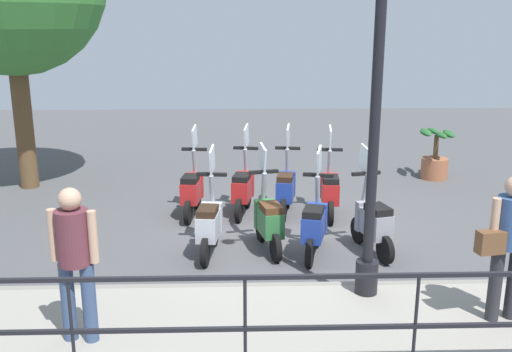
{
  "coord_description": "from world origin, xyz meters",
  "views": [
    {
      "loc": [
        -8.53,
        0.77,
        3.22
      ],
      "look_at": [
        0.2,
        0.5,
        0.9
      ],
      "focal_mm": 40.0,
      "sensor_mm": 36.0,
      "label": 1
    }
  ],
  "objects_px": {
    "pedestrian_with_bag": "(508,238)",
    "scooter_far_2": "(243,188)",
    "pedestrian_distant": "(75,253)",
    "scooter_near_1": "(314,224)",
    "scooter_far_1": "(286,188)",
    "scooter_far_3": "(192,189)",
    "scooter_near_0": "(373,221)",
    "scooter_near_3": "(210,223)",
    "potted_palm": "(435,158)",
    "lamp_post_near": "(375,122)",
    "scooter_far_0": "(330,190)",
    "scooter_near_2": "(268,220)"
  },
  "relations": [
    {
      "from": "scooter_near_3",
      "to": "scooter_far_1",
      "type": "xyz_separation_m",
      "value": [
        1.78,
        -1.24,
        0.0
      ]
    },
    {
      "from": "potted_palm",
      "to": "pedestrian_with_bag",
      "type": "bearing_deg",
      "value": 167.33
    },
    {
      "from": "scooter_near_3",
      "to": "lamp_post_near",
      "type": "bearing_deg",
      "value": -122.71
    },
    {
      "from": "pedestrian_with_bag",
      "to": "scooter_near_1",
      "type": "xyz_separation_m",
      "value": [
        2.15,
        1.73,
        -0.6
      ]
    },
    {
      "from": "pedestrian_distant",
      "to": "scooter_near_3",
      "type": "height_order",
      "value": "pedestrian_distant"
    },
    {
      "from": "scooter_near_2",
      "to": "scooter_far_0",
      "type": "relative_size",
      "value": 1.0
    },
    {
      "from": "scooter_near_0",
      "to": "scooter_near_1",
      "type": "height_order",
      "value": "same"
    },
    {
      "from": "pedestrian_distant",
      "to": "scooter_near_1",
      "type": "xyz_separation_m",
      "value": [
        2.44,
        -2.67,
        -0.6
      ]
    },
    {
      "from": "pedestrian_with_bag",
      "to": "pedestrian_distant",
      "type": "relative_size",
      "value": 1.0
    },
    {
      "from": "scooter_near_2",
      "to": "scooter_near_3",
      "type": "height_order",
      "value": "same"
    },
    {
      "from": "lamp_post_near",
      "to": "scooter_far_1",
      "type": "bearing_deg",
      "value": 11.5
    },
    {
      "from": "lamp_post_near",
      "to": "scooter_far_0",
      "type": "height_order",
      "value": "lamp_post_near"
    },
    {
      "from": "scooter_far_2",
      "to": "scooter_far_3",
      "type": "distance_m",
      "value": 0.88
    },
    {
      "from": "scooter_near_1",
      "to": "scooter_far_1",
      "type": "relative_size",
      "value": 1.0
    },
    {
      "from": "scooter_far_0",
      "to": "scooter_far_1",
      "type": "distance_m",
      "value": 0.76
    },
    {
      "from": "scooter_near_1",
      "to": "scooter_far_0",
      "type": "bearing_deg",
      "value": -0.49
    },
    {
      "from": "potted_palm",
      "to": "scooter_far_0",
      "type": "xyz_separation_m",
      "value": [
        -2.47,
        2.67,
        0.04
      ]
    },
    {
      "from": "lamp_post_near",
      "to": "pedestrian_with_bag",
      "type": "bearing_deg",
      "value": -116.97
    },
    {
      "from": "pedestrian_with_bag",
      "to": "scooter_far_3",
      "type": "relative_size",
      "value": 1.03
    },
    {
      "from": "pedestrian_distant",
      "to": "scooter_far_1",
      "type": "height_order",
      "value": "pedestrian_distant"
    },
    {
      "from": "scooter_far_3",
      "to": "scooter_near_3",
      "type": "bearing_deg",
      "value": -161.04
    },
    {
      "from": "pedestrian_with_bag",
      "to": "potted_palm",
      "type": "bearing_deg",
      "value": -23.28
    },
    {
      "from": "pedestrian_distant",
      "to": "scooter_far_1",
      "type": "relative_size",
      "value": 1.03
    },
    {
      "from": "pedestrian_with_bag",
      "to": "scooter_far_2",
      "type": "xyz_separation_m",
      "value": [
        4.04,
        2.72,
        -0.6
      ]
    },
    {
      "from": "pedestrian_distant",
      "to": "scooter_far_3",
      "type": "height_order",
      "value": "pedestrian_distant"
    },
    {
      "from": "scooter_far_3",
      "to": "scooter_far_0",
      "type": "bearing_deg",
      "value": -85.93
    },
    {
      "from": "pedestrian_with_bag",
      "to": "scooter_near_2",
      "type": "distance_m",
      "value": 3.4
    },
    {
      "from": "pedestrian_with_bag",
      "to": "scooter_near_0",
      "type": "height_order",
      "value": "pedestrian_with_bag"
    },
    {
      "from": "potted_palm",
      "to": "scooter_near_3",
      "type": "relative_size",
      "value": 0.69
    },
    {
      "from": "scooter_near_0",
      "to": "scooter_far_2",
      "type": "distance_m",
      "value": 2.59
    },
    {
      "from": "lamp_post_near",
      "to": "pedestrian_distant",
      "type": "bearing_deg",
      "value": 107.04
    },
    {
      "from": "potted_palm",
      "to": "scooter_near_0",
      "type": "xyz_separation_m",
      "value": [
        -4.1,
        2.3,
        0.04
      ]
    },
    {
      "from": "potted_palm",
      "to": "scooter_near_1",
      "type": "relative_size",
      "value": 0.69
    },
    {
      "from": "scooter_far_0",
      "to": "scooter_far_2",
      "type": "distance_m",
      "value": 1.49
    },
    {
      "from": "pedestrian_distant",
      "to": "scooter_near_3",
      "type": "bearing_deg",
      "value": 164.12
    },
    {
      "from": "scooter_near_0",
      "to": "scooter_far_0",
      "type": "height_order",
      "value": "same"
    },
    {
      "from": "pedestrian_with_bag",
      "to": "scooter_far_2",
      "type": "height_order",
      "value": "pedestrian_with_bag"
    },
    {
      "from": "lamp_post_near",
      "to": "pedestrian_distant",
      "type": "relative_size",
      "value": 2.87
    },
    {
      "from": "pedestrian_distant",
      "to": "scooter_far_3",
      "type": "xyz_separation_m",
      "value": [
        4.25,
        -0.79,
        -0.6
      ]
    },
    {
      "from": "scooter_near_1",
      "to": "lamp_post_near",
      "type": "bearing_deg",
      "value": -148.71
    },
    {
      "from": "scooter_far_3",
      "to": "scooter_near_0",
      "type": "bearing_deg",
      "value": -115.93
    },
    {
      "from": "scooter_far_0",
      "to": "potted_palm",
      "type": "bearing_deg",
      "value": -42.01
    },
    {
      "from": "scooter_far_1",
      "to": "scooter_far_3",
      "type": "height_order",
      "value": "same"
    },
    {
      "from": "scooter_far_1",
      "to": "lamp_post_near",
      "type": "bearing_deg",
      "value": -158.79
    },
    {
      "from": "scooter_near_1",
      "to": "scooter_far_1",
      "type": "height_order",
      "value": "same"
    },
    {
      "from": "scooter_far_0",
      "to": "scooter_far_1",
      "type": "xyz_separation_m",
      "value": [
        0.15,
        0.74,
        0.0
      ]
    },
    {
      "from": "pedestrian_with_bag",
      "to": "pedestrian_distant",
      "type": "distance_m",
      "value": 4.4
    },
    {
      "from": "potted_palm",
      "to": "scooter_far_2",
      "type": "height_order",
      "value": "scooter_far_2"
    },
    {
      "from": "scooter_near_2",
      "to": "scooter_far_0",
      "type": "bearing_deg",
      "value": -49.13
    },
    {
      "from": "pedestrian_distant",
      "to": "scooter_far_3",
      "type": "relative_size",
      "value": 1.03
    }
  ]
}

